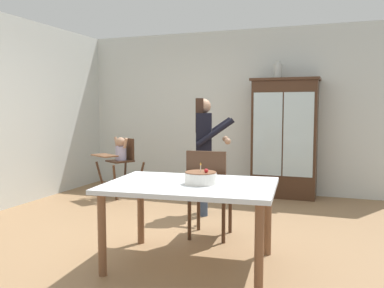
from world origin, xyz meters
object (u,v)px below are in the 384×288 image
dining_table (190,193)px  birthday_cake (201,178)px  dining_chair_far_side (208,188)px  high_chair_with_toddler (120,156)px  adult_person (204,141)px  ceramic_vase (278,71)px  china_cabinet (284,138)px

dining_table → birthday_cake: (0.10, -0.00, 0.14)m
dining_chair_far_side → high_chair_with_toddler: bearing=-42.1°
birthday_cake → dining_chair_far_side: dining_chair_far_side is taller
dining_table → adult_person: bearing=104.5°
birthday_cake → dining_chair_far_side: bearing=102.7°
dining_table → high_chair_with_toddler: bearing=131.7°
high_chair_with_toddler → birthday_cake: 3.10m
ceramic_vase → dining_chair_far_side: (-0.36, -2.42, -1.43)m
dining_chair_far_side → adult_person: bearing=-73.1°
adult_person → dining_table: size_ratio=0.98×
adult_person → birthday_cake: 1.79m
ceramic_vase → birthday_cake: size_ratio=0.96×
adult_person → ceramic_vase: bearing=-46.0°
high_chair_with_toddler → adult_person: (1.58, -0.56, 0.31)m
ceramic_vase → high_chair_with_toddler: 2.81m
ceramic_vase → dining_table: ceramic_vase is taller
high_chair_with_toddler → dining_table: (2.02, -2.26, -0.00)m
china_cabinet → dining_table: (-0.41, -3.15, -0.29)m
adult_person → birthday_cake: adult_person is taller
birthday_cake → dining_chair_far_side: (-0.17, 0.74, -0.24)m
adult_person → birthday_cake: size_ratio=5.47×
china_cabinet → high_chair_with_toddler: bearing=-159.8°
ceramic_vase → high_chair_with_toddler: ceramic_vase is taller
birthday_cake → ceramic_vase: bearing=86.6°
birthday_cake → dining_chair_far_side: 0.79m
china_cabinet → dining_table: size_ratio=1.19×
ceramic_vase → adult_person: size_ratio=0.18×
ceramic_vase → birthday_cake: 3.38m
adult_person → birthday_cake: (0.53, -1.70, -0.17)m
adult_person → dining_table: (0.44, -1.70, -0.32)m
dining_chair_far_side → china_cabinet: bearing=-105.2°
china_cabinet → adult_person: 1.68m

